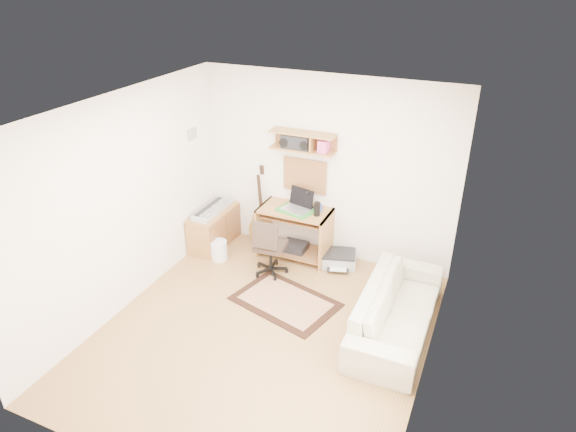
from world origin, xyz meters
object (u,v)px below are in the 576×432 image
at_px(printer, 339,259).
at_px(desk, 295,233).
at_px(task_chair, 270,246).
at_px(cabinet, 214,228).
at_px(sofa, 398,302).

bearing_deg(printer, desk, 166.44).
bearing_deg(desk, task_chair, -102.65).
xyz_separation_m(task_chair, cabinet, (-1.11, 0.37, -0.15)).
distance_m(desk, cabinet, 1.25).
distance_m(desk, sofa, 2.01).
height_order(task_chair, printer, task_chair).
bearing_deg(task_chair, printer, 31.74).
bearing_deg(sofa, cabinet, 73.70).
relative_size(desk, printer, 2.08).
relative_size(desk, cabinet, 1.11).
bearing_deg(cabinet, printer, 6.19).
bearing_deg(desk, cabinet, -171.94).
xyz_separation_m(cabinet, printer, (1.90, 0.21, -0.19)).
xyz_separation_m(task_chair, sofa, (1.85, -0.50, -0.05)).
height_order(task_chair, cabinet, task_chair).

